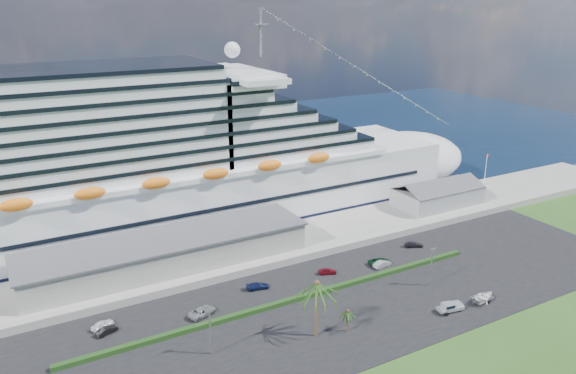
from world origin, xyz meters
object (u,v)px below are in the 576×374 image
cruise_ship (148,168)px  pickup_truck (450,307)px  boat_trailer (484,297)px  parked_car_3 (258,286)px

cruise_ship → pickup_truck: size_ratio=35.17×
cruise_ship → boat_trailer: 82.05m
cruise_ship → boat_trailer: cruise_ship is taller
cruise_ship → parked_car_3: bearing=-76.0°
cruise_ship → parked_car_3: 44.26m
boat_trailer → cruise_ship: bearing=124.8°
cruise_ship → pickup_truck: bearing=-60.0°
cruise_ship → pickup_truck: 77.21m
parked_car_3 → cruise_ship: bearing=25.0°
parked_car_3 → pickup_truck: 37.67m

